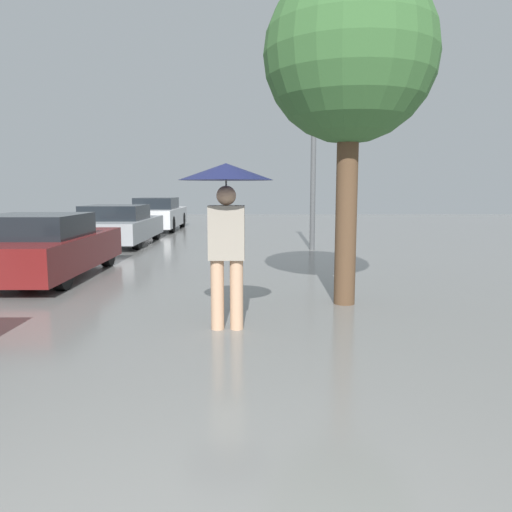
# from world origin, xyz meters

# --- Properties ---
(pedestrian) EXTENTS (1.05, 1.05, 1.87)m
(pedestrian) POSITION_xyz_m (0.20, 4.47, 1.48)
(pedestrian) COLOR tan
(pedestrian) RESTS_ON ground_plane
(parked_car_second) EXTENTS (1.86, 4.01, 1.15)m
(parked_car_second) POSITION_xyz_m (-3.36, 7.91, 0.54)
(parked_car_second) COLOR maroon
(parked_car_second) RESTS_ON ground_plane
(parked_car_third) EXTENTS (1.86, 4.23, 1.13)m
(parked_car_third) POSITION_xyz_m (-3.42, 13.34, 0.54)
(parked_car_third) COLOR #9EA3A8
(parked_car_third) RESTS_ON ground_plane
(parked_car_farthest) EXTENTS (1.69, 4.45, 1.25)m
(parked_car_farthest) POSITION_xyz_m (-3.24, 18.51, 0.59)
(parked_car_farthest) COLOR silver
(parked_car_farthest) RESTS_ON ground_plane
(tree) EXTENTS (2.28, 2.28, 4.47)m
(tree) POSITION_xyz_m (1.77, 5.74, 3.30)
(tree) COLOR brown
(tree) RESTS_ON ground_plane
(street_lamp) EXTENTS (0.27, 0.27, 4.47)m
(street_lamp) POSITION_xyz_m (2.05, 11.95, 2.56)
(street_lamp) COLOR #515456
(street_lamp) RESTS_ON ground_plane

